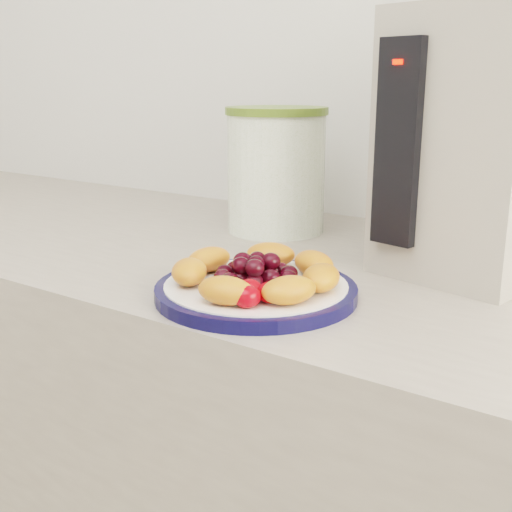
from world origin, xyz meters
The scene contains 8 objects.
plate_rim centered at (-0.02, 1.02, 0.91)m, with size 0.23×0.23×0.01m, color #0A0C36.
plate_face centered at (-0.02, 1.02, 0.91)m, with size 0.21×0.21×0.02m, color white.
canister centered at (-0.18, 1.32, 1.00)m, with size 0.16×0.16×0.19m, color #4B7115.
canister_lid centered at (-0.18, 1.32, 1.10)m, with size 0.17×0.17×0.01m, color olive.
appliance_body centered at (0.16, 1.30, 1.07)m, with size 0.19×0.26×0.33m, color #AAA293.
appliance_panel centered at (0.08, 1.18, 1.07)m, with size 0.06×0.02×0.25m, color black.
appliance_led centered at (0.08, 1.17, 1.16)m, with size 0.01×0.01×0.01m, color #FF0C05.
fruit_plate centered at (-0.01, 1.02, 0.93)m, with size 0.20×0.20×0.03m.
Camera 1 is at (0.38, 0.44, 1.14)m, focal length 45.00 mm.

